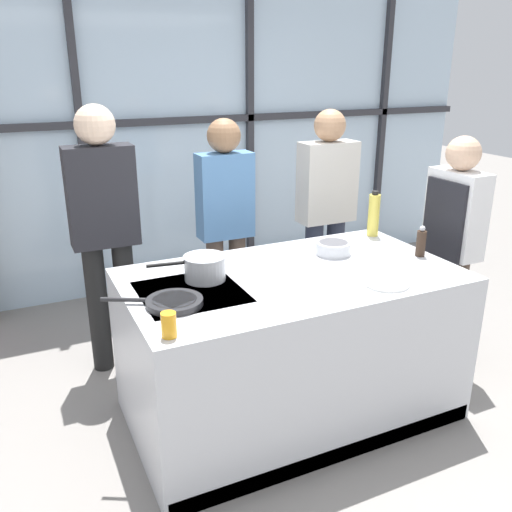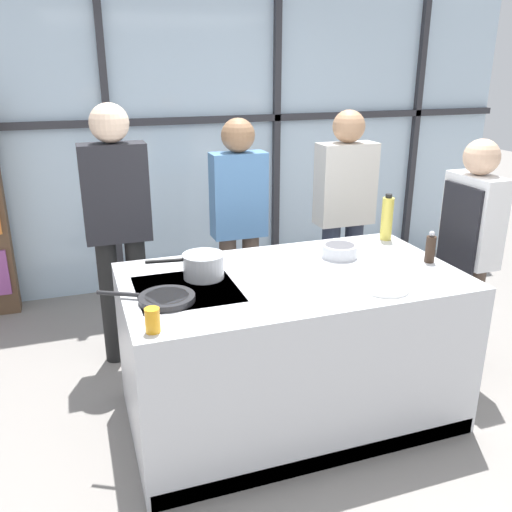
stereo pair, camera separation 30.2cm
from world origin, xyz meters
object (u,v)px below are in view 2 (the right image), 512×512
(chef, at_px, (468,246))
(frying_pan, at_px, (165,298))
(saucepan, at_px, (203,265))
(spectator_center_right, at_px, (344,208))
(white_plate, at_px, (385,288))
(spectator_far_left, at_px, (118,220))
(mixing_bowl, at_px, (339,250))
(pepper_grinder, at_px, (430,248))
(oil_bottle, at_px, (387,218))
(spectator_center_left, at_px, (239,218))
(juice_glass_near, at_px, (153,320))

(chef, height_order, frying_pan, chef)
(saucepan, bearing_deg, spectator_center_right, 33.49)
(chef, bearing_deg, white_plate, 116.89)
(spectator_far_left, height_order, mixing_bowl, spectator_far_left)
(saucepan, relative_size, mixing_bowl, 1.96)
(white_plate, distance_m, pepper_grinder, 0.55)
(spectator_far_left, xyz_separation_m, white_plate, (1.22, -1.35, -0.12))
(frying_pan, height_order, oil_bottle, oil_bottle)
(chef, height_order, pepper_grinder, chef)
(chef, xyz_separation_m, spectator_far_left, (-2.13, 0.89, 0.13))
(spectator_far_left, bearing_deg, oil_bottle, 160.29)
(spectator_center_left, bearing_deg, frying_pan, 56.83)
(spectator_center_left, xyz_separation_m, frying_pan, (-0.73, -1.12, -0.05))
(chef, distance_m, frying_pan, 2.03)
(saucepan, bearing_deg, juice_glass_near, -123.30)
(chef, relative_size, mixing_bowl, 7.30)
(saucepan, xyz_separation_m, juice_glass_near, (-0.36, -0.55, -0.02))
(spectator_center_right, bearing_deg, pepper_grinder, 90.21)
(frying_pan, bearing_deg, saucepan, 43.90)
(spectator_center_right, bearing_deg, oil_bottle, 89.43)
(frying_pan, xyz_separation_m, juice_glass_near, (-0.11, -0.31, 0.04))
(chef, height_order, oil_bottle, chef)
(oil_bottle, distance_m, juice_glass_near, 1.87)
(saucepan, xyz_separation_m, oil_bottle, (1.32, 0.27, 0.07))
(frying_pan, relative_size, saucepan, 1.10)
(chef, xyz_separation_m, saucepan, (-1.76, 0.02, 0.07))
(oil_bottle, bearing_deg, spectator_center_left, 144.28)
(mixing_bowl, xyz_separation_m, oil_bottle, (0.45, 0.21, 0.10))
(chef, distance_m, spectator_center_right, 1.00)
(spectator_center_right, bearing_deg, spectator_far_left, 0.00)
(pepper_grinder, bearing_deg, saucepan, 171.64)
(saucepan, height_order, oil_bottle, oil_bottle)
(spectator_center_left, relative_size, frying_pan, 3.58)
(spectator_far_left, distance_m, spectator_center_left, 0.85)
(frying_pan, bearing_deg, pepper_grinder, 1.83)
(spectator_far_left, relative_size, spectator_center_left, 1.07)
(spectator_center_right, bearing_deg, saucepan, 33.49)
(white_plate, relative_size, pepper_grinder, 1.26)
(juice_glass_near, bearing_deg, spectator_far_left, 90.24)
(white_plate, height_order, mixing_bowl, mixing_bowl)
(chef, height_order, white_plate, chef)
(pepper_grinder, bearing_deg, frying_pan, -178.17)
(spectator_center_right, xyz_separation_m, saucepan, (-1.32, -0.88, 0.01))
(spectator_center_left, xyz_separation_m, white_plate, (0.38, -1.35, -0.06))
(spectator_center_left, bearing_deg, spectator_center_right, -180.00)
(spectator_far_left, distance_m, oil_bottle, 1.79)
(chef, distance_m, saucepan, 1.76)
(spectator_center_left, distance_m, juice_glass_near, 1.66)
(white_plate, height_order, pepper_grinder, pepper_grinder)
(spectator_far_left, height_order, spectator_center_right, spectator_far_left)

